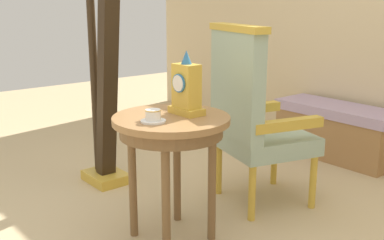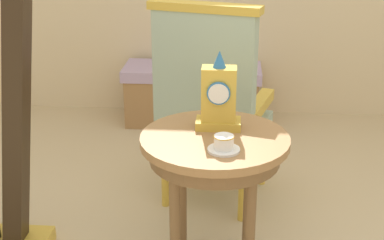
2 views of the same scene
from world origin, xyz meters
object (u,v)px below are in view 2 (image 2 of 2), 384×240
mantel_clock (218,98)px  window_bench (192,94)px  harp (4,104)px  side_table (214,156)px  teacup_left (223,144)px  armchair (210,104)px

mantel_clock → window_bench: bearing=97.8°
mantel_clock → harp: bearing=178.0°
side_table → mantel_clock: (0.01, 0.09, 0.23)m
teacup_left → window_bench: bearing=97.7°
teacup_left → armchair: 0.82m
side_table → teacup_left: bearing=-74.4°
harp → side_table: bearing=-7.7°
teacup_left → harp: 1.01m
teacup_left → mantel_clock: (-0.03, 0.23, 0.11)m
armchair → window_bench: armchair is taller
teacup_left → window_bench: teacup_left is taller
armchair → side_table: bearing=-86.1°
side_table → armchair: size_ratio=0.61×
side_table → mantel_clock: bearing=83.4°
armchair → window_bench: size_ratio=1.11×
armchair → window_bench: (-0.19, 1.23, -0.37)m
armchair → window_bench: bearing=98.9°
armchair → harp: harp is taller
teacup_left → mantel_clock: size_ratio=0.38×
window_bench → armchair: bearing=-81.1°
harp → armchair: bearing=31.3°
teacup_left → window_bench: (-0.28, 2.03, -0.50)m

